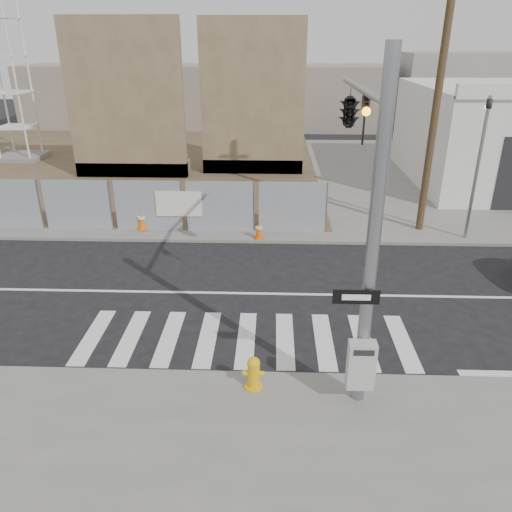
{
  "coord_description": "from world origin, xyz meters",
  "views": [
    {
      "loc": [
        0.63,
        -13.38,
        7.17
      ],
      "look_at": [
        0.18,
        -0.34,
        1.4
      ],
      "focal_mm": 35.0,
      "sensor_mm": 36.0,
      "label": 1
    }
  ],
  "objects_px": {
    "fire_hydrant": "(254,373)",
    "traffic_cone_d": "(259,230)",
    "signal_pole": "(356,151)",
    "traffic_cone_c": "(142,220)"
  },
  "relations": [
    {
      "from": "fire_hydrant",
      "to": "traffic_cone_c",
      "type": "xyz_separation_m",
      "value": [
        -4.8,
        9.55,
        0.01
      ]
    },
    {
      "from": "traffic_cone_c",
      "to": "traffic_cone_d",
      "type": "height_order",
      "value": "traffic_cone_c"
    },
    {
      "from": "signal_pole",
      "to": "fire_hydrant",
      "type": "height_order",
      "value": "signal_pole"
    },
    {
      "from": "signal_pole",
      "to": "fire_hydrant",
      "type": "relative_size",
      "value": 9.13
    },
    {
      "from": "fire_hydrant",
      "to": "traffic_cone_d",
      "type": "bearing_deg",
      "value": 95.5
    },
    {
      "from": "fire_hydrant",
      "to": "traffic_cone_c",
      "type": "relative_size",
      "value": 0.97
    },
    {
      "from": "traffic_cone_c",
      "to": "traffic_cone_d",
      "type": "distance_m",
      "value": 4.71
    },
    {
      "from": "traffic_cone_d",
      "to": "signal_pole",
      "type": "bearing_deg",
      "value": -69.31
    },
    {
      "from": "fire_hydrant",
      "to": "traffic_cone_d",
      "type": "height_order",
      "value": "fire_hydrant"
    },
    {
      "from": "fire_hydrant",
      "to": "traffic_cone_d",
      "type": "relative_size",
      "value": 1.13
    }
  ]
}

